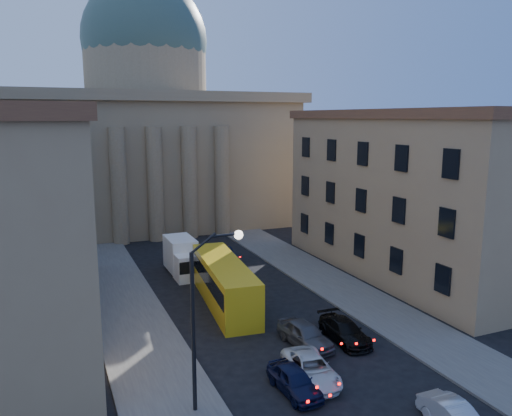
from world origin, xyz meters
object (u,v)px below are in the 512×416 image
Objects in this scene: city_bus at (224,281)px; street_lamp at (204,307)px; car_left_near at (294,380)px; box_truck at (183,258)px.

street_lamp is at bearing -107.24° from city_bus.
car_left_near is (4.68, -0.31, -4.61)m from street_lamp.
car_left_near is at bearing -89.57° from box_truck.
box_truck is at bearing 88.15° from car_left_near.
city_bus is 8.48m from box_truck.
city_bus reaches higher than box_truck.
box_truck is (-0.20, 21.60, 0.84)m from car_left_near.
street_lamp is 1.52× the size of box_truck.
car_left_near is at bearing -3.76° from street_lamp.
car_left_near is 0.68× the size of box_truck.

